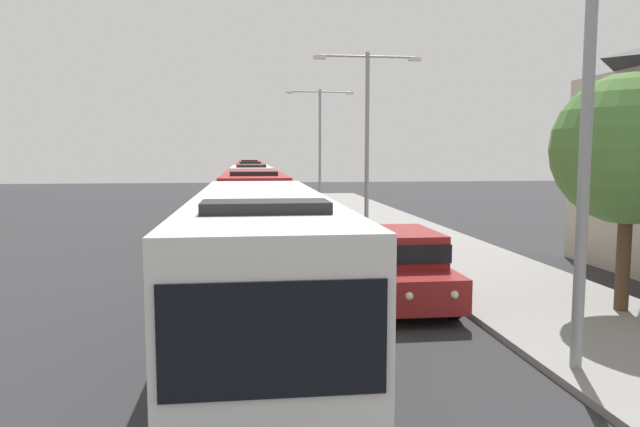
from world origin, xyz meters
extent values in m
cube|color=silver|center=(-1.30, 11.86, 1.70)|extent=(2.50, 11.77, 2.70)
cube|color=black|center=(-0.03, 11.86, 2.05)|extent=(0.04, 10.83, 1.00)
cube|color=black|center=(-2.57, 11.86, 2.05)|extent=(0.04, 10.83, 1.00)
cube|color=black|center=(-1.30, 5.95, 2.00)|extent=(2.30, 0.04, 1.20)
cube|color=orange|center=(-0.02, 11.86, 0.90)|extent=(0.03, 11.18, 0.36)
cube|color=black|center=(-1.30, 8.32, 3.13)|extent=(1.75, 0.90, 0.16)
cylinder|color=black|center=(-0.20, 8.21, 0.50)|extent=(0.28, 1.00, 1.00)
cylinder|color=black|center=(-2.40, 8.21, 0.50)|extent=(0.28, 1.00, 1.00)
cylinder|color=black|center=(-0.20, 15.09, 0.50)|extent=(0.28, 1.00, 1.00)
cylinder|color=black|center=(-2.40, 15.09, 0.50)|extent=(0.28, 1.00, 1.00)
cube|color=maroon|center=(-1.30, 25.58, 1.70)|extent=(2.50, 11.56, 2.70)
cube|color=black|center=(-0.03, 25.58, 2.05)|extent=(0.04, 10.64, 1.00)
cube|color=black|center=(-2.57, 25.58, 2.05)|extent=(0.04, 10.64, 1.00)
cube|color=black|center=(-1.30, 19.78, 2.00)|extent=(2.30, 0.04, 1.20)
cube|color=gold|center=(-0.02, 25.58, 0.90)|extent=(0.03, 10.98, 0.36)
cube|color=black|center=(-1.30, 22.11, 3.13)|extent=(1.75, 0.90, 0.16)
cylinder|color=black|center=(-0.20, 22.00, 0.50)|extent=(0.28, 1.00, 1.00)
cylinder|color=black|center=(-2.40, 22.00, 0.50)|extent=(0.28, 1.00, 1.00)
cylinder|color=black|center=(-0.20, 28.76, 0.50)|extent=(0.28, 1.00, 1.00)
cylinder|color=black|center=(-2.40, 28.76, 0.50)|extent=(0.28, 1.00, 1.00)
cube|color=silver|center=(-1.30, 39.07, 1.70)|extent=(2.50, 12.24, 2.70)
cube|color=black|center=(-0.03, 39.07, 2.05)|extent=(0.04, 11.26, 1.00)
cube|color=black|center=(-2.57, 39.07, 2.05)|extent=(0.04, 11.26, 1.00)
cube|color=black|center=(-1.30, 32.93, 2.00)|extent=(2.30, 0.04, 1.20)
cube|color=orange|center=(-0.02, 39.07, 0.90)|extent=(0.03, 11.63, 0.36)
cube|color=black|center=(-1.30, 35.40, 3.13)|extent=(1.75, 0.90, 0.16)
cylinder|color=black|center=(-0.20, 35.27, 0.50)|extent=(0.28, 1.00, 1.00)
cylinder|color=black|center=(-2.40, 35.27, 0.50)|extent=(0.28, 1.00, 1.00)
cylinder|color=black|center=(-0.20, 42.43, 0.50)|extent=(0.28, 1.00, 1.00)
cylinder|color=black|center=(-2.40, 42.43, 0.50)|extent=(0.28, 1.00, 1.00)
cube|color=maroon|center=(-1.30, 52.75, 1.70)|extent=(2.50, 11.49, 2.70)
cube|color=black|center=(-0.03, 52.75, 2.05)|extent=(0.04, 10.57, 1.00)
cube|color=black|center=(-2.57, 52.75, 2.05)|extent=(0.04, 10.57, 1.00)
cube|color=black|center=(-1.30, 46.98, 2.00)|extent=(2.30, 0.04, 1.20)
cube|color=orange|center=(-0.02, 52.75, 0.90)|extent=(0.03, 10.91, 0.36)
cube|color=black|center=(-1.30, 49.30, 3.13)|extent=(1.75, 0.90, 0.16)
cylinder|color=black|center=(-0.20, 49.18, 0.50)|extent=(0.28, 1.00, 1.00)
cylinder|color=black|center=(-2.40, 49.18, 0.50)|extent=(0.28, 1.00, 1.00)
cylinder|color=black|center=(-0.20, 55.90, 0.50)|extent=(0.28, 1.00, 1.00)
cylinder|color=black|center=(-2.40, 55.90, 0.50)|extent=(0.28, 1.00, 1.00)
cube|color=maroon|center=(-1.30, 66.64, 1.70)|extent=(2.50, 10.79, 2.70)
cube|color=black|center=(-0.03, 66.64, 2.05)|extent=(0.04, 9.93, 1.00)
cube|color=black|center=(-2.57, 66.64, 2.05)|extent=(0.04, 9.93, 1.00)
cube|color=black|center=(-1.30, 61.23, 2.00)|extent=(2.30, 0.04, 1.20)
cube|color=black|center=(-0.02, 66.64, 0.90)|extent=(0.03, 10.25, 0.36)
cube|color=black|center=(-1.30, 63.40, 3.13)|extent=(1.75, 0.90, 0.16)
cylinder|color=black|center=(-0.20, 63.29, 0.50)|extent=(0.28, 1.00, 1.00)
cylinder|color=black|center=(-2.40, 63.29, 0.50)|extent=(0.28, 1.00, 1.00)
cylinder|color=black|center=(-0.20, 69.61, 0.50)|extent=(0.28, 1.00, 1.00)
cylinder|color=black|center=(-2.40, 69.61, 0.50)|extent=(0.28, 1.00, 1.00)
cube|color=maroon|center=(2.40, 14.66, 0.70)|extent=(1.84, 4.67, 0.80)
cube|color=maroon|center=(2.40, 14.81, 1.50)|extent=(1.62, 2.71, 0.80)
cube|color=black|center=(2.40, 14.81, 1.50)|extent=(1.66, 2.80, 0.44)
sphere|color=#F9EFCC|center=(1.89, 12.30, 0.80)|extent=(0.18, 0.18, 0.18)
sphere|color=#F9EFCC|center=(2.91, 12.30, 0.80)|extent=(0.18, 0.18, 0.18)
cylinder|color=black|center=(1.58, 13.21, 0.35)|extent=(0.22, 0.70, 0.70)
cylinder|color=black|center=(3.22, 13.21, 0.35)|extent=(0.22, 0.70, 0.70)
cylinder|color=black|center=(1.58, 16.10, 0.35)|extent=(0.22, 0.70, 0.70)
cylinder|color=black|center=(3.22, 16.10, 0.35)|extent=(0.22, 0.70, 0.70)
cylinder|color=gray|center=(4.10, 9.52, 4.00)|extent=(0.20, 0.20, 7.69)
cylinder|color=gray|center=(4.10, 27.67, 4.36)|extent=(0.20, 0.20, 8.42)
cylinder|color=gray|center=(2.97, 27.67, 8.37)|extent=(2.26, 0.10, 0.10)
cube|color=silver|center=(1.84, 27.67, 8.29)|extent=(0.56, 0.28, 0.16)
cylinder|color=gray|center=(5.23, 27.67, 8.37)|extent=(2.26, 0.10, 0.10)
cube|color=silver|center=(6.36, 27.67, 8.29)|extent=(0.56, 0.28, 0.16)
cylinder|color=gray|center=(4.10, 45.83, 4.48)|extent=(0.20, 0.20, 8.67)
cylinder|color=gray|center=(2.93, 45.83, 8.62)|extent=(2.34, 0.10, 0.10)
cube|color=silver|center=(1.76, 45.83, 8.54)|extent=(0.56, 0.28, 0.16)
cylinder|color=gray|center=(5.27, 45.83, 8.62)|extent=(2.34, 0.10, 0.10)
cube|color=silver|center=(6.44, 45.83, 8.54)|extent=(0.56, 0.28, 0.16)
cylinder|color=#4C3823|center=(7.26, 12.93, 1.36)|extent=(0.32, 0.32, 2.41)
sphere|color=#4C7A38|center=(7.26, 12.93, 3.97)|extent=(3.52, 3.52, 3.52)
camera|label=1|loc=(-1.54, 0.24, 3.85)|focal=32.93mm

